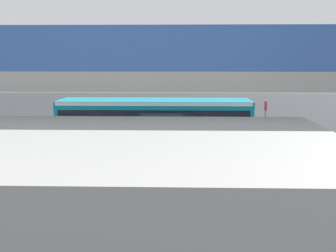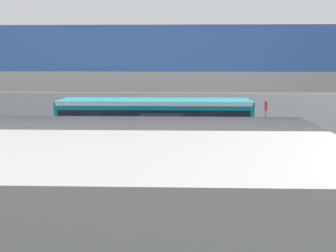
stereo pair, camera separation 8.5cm
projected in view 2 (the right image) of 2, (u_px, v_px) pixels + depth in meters
ground at (162, 154)px, 21.96m from camera, size 80.00×80.00×0.00m
city_bus at (155, 120)px, 22.41m from camera, size 11.54×2.85×3.15m
bicycle_orange at (320, 159)px, 19.38m from camera, size 1.77×0.44×0.96m
traffic_sign at (265, 115)px, 24.63m from camera, size 0.08×0.60×2.80m
lane_dash_leftmost at (224, 145)px, 24.32m from camera, size 2.00×0.20×0.01m
lane_dash_left at (164, 144)px, 24.44m from camera, size 2.00×0.20×0.01m
lane_dash_centre at (104, 144)px, 24.56m from camera, size 2.00×0.20×0.01m
pedestrian_overpass at (143, 93)px, 10.29m from camera, size 25.12×2.60×6.37m
station_building at (93, 247)px, 6.90m from camera, size 9.00×5.04×4.20m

